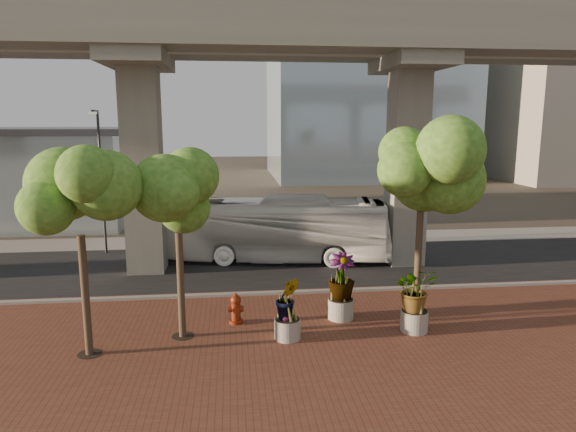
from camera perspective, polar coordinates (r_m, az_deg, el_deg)
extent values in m
plane|color=#3B352A|center=(22.31, -0.53, -7.09)|extent=(160.00, 160.00, 0.00)
cube|color=brown|center=(14.92, 2.71, -16.21)|extent=(70.00, 13.00, 0.06)
cube|color=black|center=(24.21, -1.01, -5.63)|extent=(90.00, 8.00, 0.04)
cube|color=gray|center=(20.40, 0.05, -8.56)|extent=(70.00, 0.25, 0.16)
cube|color=gray|center=(29.51, -2.00, -2.66)|extent=(90.00, 3.00, 0.06)
cube|color=gray|center=(22.00, -0.69, 20.34)|extent=(72.00, 2.40, 1.80)
cube|color=gray|center=(25.14, -1.45, 19.09)|extent=(72.00, 2.40, 1.80)
cube|color=gray|center=(26.46, -1.68, 21.73)|extent=(72.00, 0.12, 1.00)
imported|color=white|center=(24.89, -1.74, -1.51)|extent=(11.52, 4.50, 3.13)
cylinder|color=maroon|center=(17.68, -5.78, -11.56)|extent=(0.46, 0.46, 0.10)
cylinder|color=maroon|center=(17.55, -5.80, -10.43)|extent=(0.31, 0.31, 0.74)
sphere|color=maroon|center=(17.42, -5.82, -9.29)|extent=(0.36, 0.36, 0.36)
cylinder|color=maroon|center=(17.36, -5.83, -8.77)|extent=(0.10, 0.10, 0.13)
cylinder|color=maroon|center=(17.53, -5.80, -10.24)|extent=(0.51, 0.21, 0.21)
cylinder|color=gray|center=(17.35, 13.84, -11.24)|extent=(0.88, 0.88, 0.68)
imported|color=#2D5C18|center=(16.99, 14.00, -7.87)|extent=(1.95, 1.95, 1.46)
cylinder|color=#A7A197|center=(17.96, 5.88, -10.22)|extent=(0.88, 0.88, 0.68)
imported|color=#2D5C18|center=(17.59, 5.95, -6.72)|extent=(2.15, 2.15, 1.61)
cylinder|color=#9B958C|center=(16.32, -0.06, -12.43)|extent=(0.82, 0.82, 0.64)
imported|color=#2D5C18|center=(15.96, -0.06, -9.12)|extent=(1.82, 1.82, 1.36)
cylinder|color=#4C3D2B|center=(15.87, -21.58, -8.26)|extent=(0.22, 0.22, 3.55)
cylinder|color=black|center=(16.50, -21.16, -14.09)|extent=(0.70, 0.70, 0.01)
cylinder|color=#4C3D2B|center=(16.35, -11.82, -7.54)|extent=(0.22, 0.22, 3.35)
cylinder|color=black|center=(16.93, -11.61, -12.93)|extent=(0.70, 0.70, 0.01)
cylinder|color=#4C3D2B|center=(17.17, 14.20, -5.89)|extent=(0.22, 0.22, 3.86)
cylinder|color=black|center=(17.80, 13.92, -11.84)|extent=(0.70, 0.70, 0.01)
cylinder|color=#2D2E32|center=(27.62, -19.96, 3.39)|extent=(0.13, 0.13, 7.17)
cube|color=#2D2E32|center=(27.02, -20.67, 10.83)|extent=(0.13, 0.90, 0.13)
cube|color=silver|center=(26.58, -20.89, 10.64)|extent=(0.36, 0.18, 0.11)
cylinder|color=#2E2F33|center=(29.60, 13.30, 5.73)|extent=(0.15, 0.15, 8.78)
cube|color=#2E2F33|center=(29.07, 14.04, 14.28)|extent=(0.16, 1.10, 0.16)
cube|color=silver|center=(28.55, 14.42, 14.12)|extent=(0.44, 0.22, 0.13)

